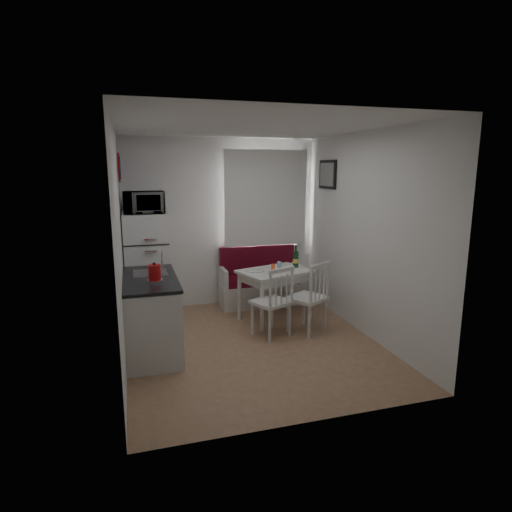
% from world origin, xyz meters
% --- Properties ---
extents(floor, '(3.00, 3.50, 0.02)m').
position_xyz_m(floor, '(0.00, 0.00, 0.00)').
color(floor, '#8E6E4B').
rests_on(floor, ground).
extents(ceiling, '(3.00, 3.50, 0.02)m').
position_xyz_m(ceiling, '(0.00, 0.00, 2.60)').
color(ceiling, white).
rests_on(ceiling, wall_back).
extents(wall_back, '(3.00, 0.02, 2.60)m').
position_xyz_m(wall_back, '(0.00, 1.75, 1.30)').
color(wall_back, white).
rests_on(wall_back, floor).
extents(wall_front, '(3.00, 0.02, 2.60)m').
position_xyz_m(wall_front, '(0.00, -1.75, 1.30)').
color(wall_front, white).
rests_on(wall_front, floor).
extents(wall_left, '(0.02, 3.50, 2.60)m').
position_xyz_m(wall_left, '(-1.50, 0.00, 1.30)').
color(wall_left, white).
rests_on(wall_left, floor).
extents(wall_right, '(0.02, 3.50, 2.60)m').
position_xyz_m(wall_right, '(1.50, 0.00, 1.30)').
color(wall_right, white).
rests_on(wall_right, floor).
extents(window, '(1.22, 0.06, 1.47)m').
position_xyz_m(window, '(0.70, 1.72, 1.62)').
color(window, silver).
rests_on(window, wall_back).
extents(curtain, '(1.35, 0.02, 1.50)m').
position_xyz_m(curtain, '(0.70, 1.65, 1.68)').
color(curtain, white).
rests_on(curtain, wall_back).
extents(kitchen_counter, '(0.62, 1.32, 1.16)m').
position_xyz_m(kitchen_counter, '(-1.20, 0.16, 0.46)').
color(kitchen_counter, silver).
rests_on(kitchen_counter, floor).
extents(wall_sign, '(0.03, 0.40, 0.40)m').
position_xyz_m(wall_sign, '(-1.47, 1.45, 2.15)').
color(wall_sign, navy).
rests_on(wall_sign, wall_left).
extents(picture_frame, '(0.04, 0.52, 0.42)m').
position_xyz_m(picture_frame, '(1.48, 1.10, 2.05)').
color(picture_frame, black).
rests_on(picture_frame, wall_right).
extents(bench, '(1.29, 0.50, 0.92)m').
position_xyz_m(bench, '(0.56, 1.51, 0.31)').
color(bench, silver).
rests_on(bench, floor).
extents(dining_table, '(1.12, 0.94, 0.72)m').
position_xyz_m(dining_table, '(0.56, 0.78, 0.64)').
color(dining_table, silver).
rests_on(dining_table, floor).
extents(chair_left, '(0.57, 0.57, 0.50)m').
position_xyz_m(chair_left, '(0.31, 0.11, 0.58)').
color(chair_left, silver).
rests_on(chair_left, floor).
extents(chair_right, '(0.61, 0.62, 0.51)m').
position_xyz_m(chair_right, '(0.81, 0.11, 0.59)').
color(chair_right, silver).
rests_on(chair_right, floor).
extents(fridge, '(0.61, 0.61, 1.52)m').
position_xyz_m(fridge, '(-1.18, 1.40, 0.76)').
color(fridge, white).
rests_on(fridge, floor).
extents(microwave, '(0.55, 0.37, 0.31)m').
position_xyz_m(microwave, '(-1.18, 1.35, 1.68)').
color(microwave, white).
rests_on(microwave, fridge).
extents(kettle, '(0.16, 0.16, 0.22)m').
position_xyz_m(kettle, '(-1.15, -0.08, 1.01)').
color(kettle, '#B50E0F').
rests_on(kettle, kitchen_counter).
extents(wine_bottle, '(0.08, 0.08, 0.33)m').
position_xyz_m(wine_bottle, '(0.91, 0.88, 0.89)').
color(wine_bottle, '#143E1E').
rests_on(wine_bottle, dining_table).
extents(drinking_glass_orange, '(0.06, 0.06, 0.10)m').
position_xyz_m(drinking_glass_orange, '(0.51, 0.73, 0.77)').
color(drinking_glass_orange, orange).
rests_on(drinking_glass_orange, dining_table).
extents(drinking_glass_blue, '(0.06, 0.06, 0.11)m').
position_xyz_m(drinking_glass_blue, '(0.64, 0.83, 0.78)').
color(drinking_glass_blue, '#8CC1EE').
rests_on(drinking_glass_blue, dining_table).
extents(plate, '(0.25, 0.25, 0.02)m').
position_xyz_m(plate, '(0.26, 0.80, 0.73)').
color(plate, white).
rests_on(plate, dining_table).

